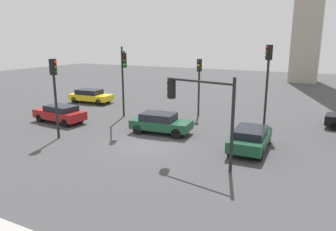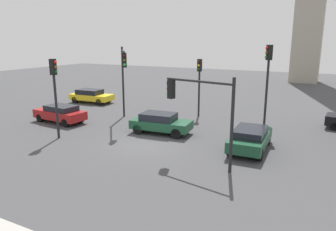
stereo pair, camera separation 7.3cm
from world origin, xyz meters
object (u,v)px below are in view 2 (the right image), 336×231
Objects in this scene: traffic_light_3 at (199,77)px; traffic_light_4 at (268,73)px; traffic_light_0 at (199,102)px; car_2 at (160,123)px; car_4 at (60,113)px; car_0 at (250,138)px; car_1 at (91,96)px; traffic_light_2 at (123,69)px; traffic_light_1 at (55,84)px.

traffic_light_4 is at bearing 70.11° from traffic_light_3.
car_2 is (-4.31, 3.88, -2.53)m from traffic_light_0.
traffic_light_0 is 13.26m from car_4.
traffic_light_0 is at bearing 146.56° from car_0.
car_2 is at bearing -32.75° from car_1.
car_1 is 13.16m from car_2.
traffic_light_3 is at bearing -57.33° from traffic_light_0.
car_0 is at bearing 46.41° from traffic_light_4.
traffic_light_4 is 5.41m from car_0.
car_4 is at bearing -50.26° from traffic_light_3.
traffic_light_2 is 6.08m from car_4.
car_4 is (-2.95, 3.05, -2.86)m from traffic_light_1.
car_4 is at bearing 89.26° from car_0.
traffic_light_3 is 6.32m from traffic_light_4.
traffic_light_3 is at bearing 55.71° from traffic_light_1.
traffic_light_1 is 1.21× the size of car_2.
car_2 is at bearing 33.29° from traffic_light_2.
car_0 is at bearing -174.72° from car_4.
traffic_light_3 is 11.48m from car_4.
traffic_light_3 is 1.08× the size of car_0.
traffic_light_3 reaches higher than car_0.
traffic_light_3 is 1.12× the size of car_2.
car_1 is at bearing -52.58° from traffic_light_4.
car_1 is (-17.84, 6.95, -0.01)m from car_0.
car_4 is at bearing -178.71° from car_2.
traffic_light_0 is 19.03m from car_1.
car_0 is 0.99× the size of car_1.
car_1 is at bearing 145.89° from car_2.
car_1 is at bearing -21.70° from traffic_light_0.
traffic_light_2 is 9.69m from car_1.
traffic_light_0 is at bearing 23.27° from traffic_light_3.
traffic_light_4 is 7.98m from car_2.
car_0 is 19.14m from car_1.
car_1 is at bearing -62.62° from car_4.
traffic_light_3 is (4.36, 4.53, -0.79)m from traffic_light_2.
traffic_light_3 is 12.27m from car_1.
car_0 is 1.04× the size of car_2.
traffic_light_0 reaches higher than car_1.
car_1 is 1.05× the size of car_2.
traffic_light_2 is at bearing 76.73° from car_0.
car_1 is at bearing -160.19° from traffic_light_2.
car_2 is (5.41, 4.03, -2.83)m from traffic_light_1.
car_0 is 6.33m from car_2.
traffic_light_0 is at bearing -36.81° from car_1.
traffic_light_4 reaches higher than car_0.
traffic_light_4 reaches higher than car_2.
traffic_light_1 reaches higher than car_0.
traffic_light_1 reaches higher than car_4.
car_2 reaches higher than car_0.
car_2 is at bearing -169.44° from car_4.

